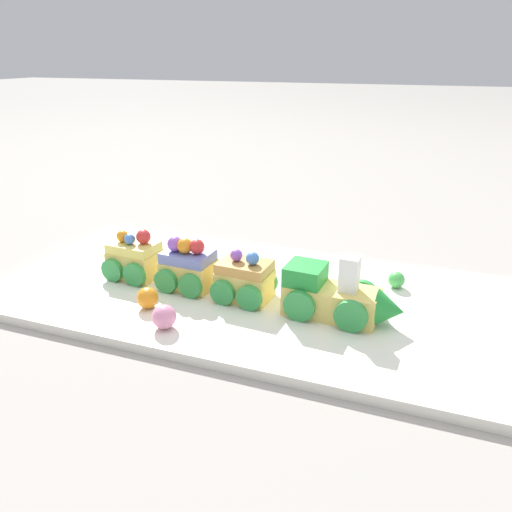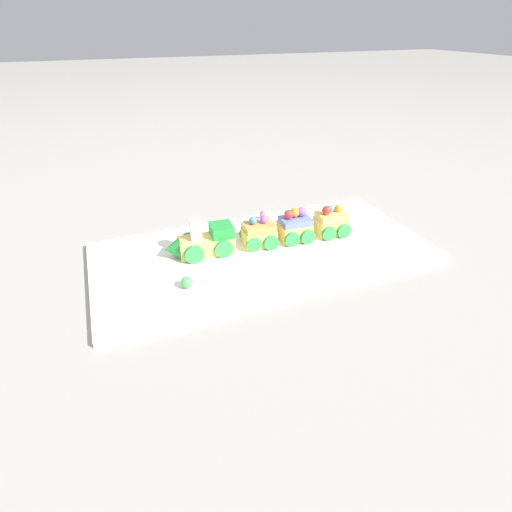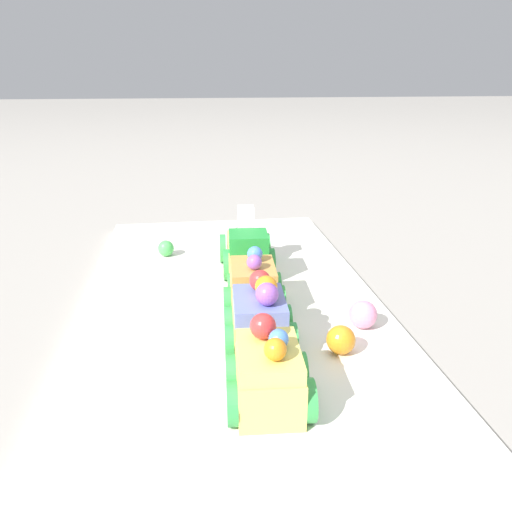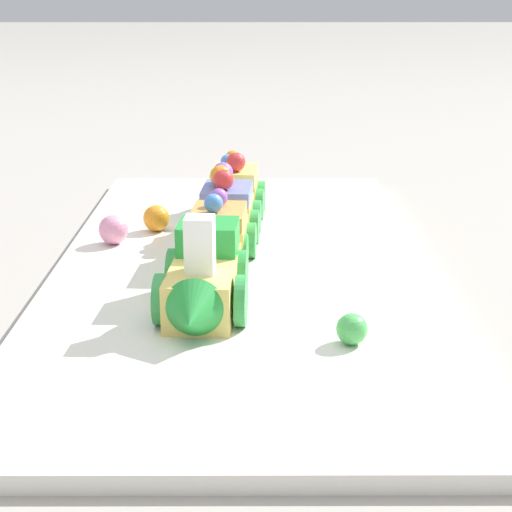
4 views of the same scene
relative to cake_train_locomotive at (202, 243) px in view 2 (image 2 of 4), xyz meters
The scene contains 9 objects.
ground_plane 0.13m from the cake_train_locomotive, 166.47° to the left, with size 10.00×10.00×0.00m, color gray.
display_board 0.13m from the cake_train_locomotive, 166.47° to the left, with size 0.68×0.33×0.01m, color white.
cake_train_locomotive is the anchor object (origin of this frame).
cake_car_caramel 0.12m from the cake_train_locomotive, behind, with size 0.07×0.07×0.07m.
cake_car_blueberry 0.20m from the cake_train_locomotive, behind, with size 0.07×0.07×0.07m.
cake_car_lemon 0.29m from the cake_train_locomotive, behind, with size 0.07×0.07×0.07m.
gumball_green 0.12m from the cake_train_locomotive, 61.27° to the left, with size 0.02×0.02×0.02m, color #4CBC56.
gumball_orange 0.23m from the cake_train_locomotive, 165.13° to the right, with size 0.03×0.03×0.03m, color orange.
gumball_pink 0.20m from the cake_train_locomotive, 152.00° to the right, with size 0.03×0.03×0.03m, color pink.
Camera 2 is at (0.28, 0.66, 0.42)m, focal length 28.00 mm.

